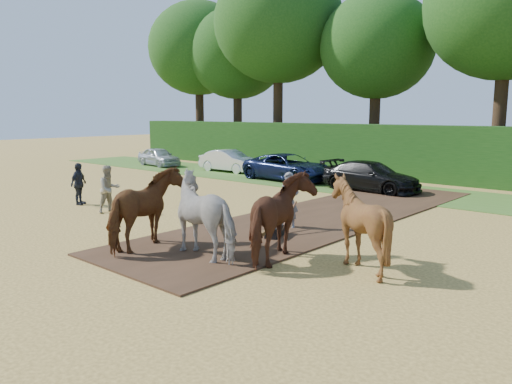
{
  "coord_description": "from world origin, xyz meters",
  "views": [
    {
      "loc": [
        11.19,
        -7.62,
        3.66
      ],
      "look_at": [
        1.79,
        3.0,
        1.4
      ],
      "focal_mm": 35.0,
      "sensor_mm": 36.0,
      "label": 1
    }
  ],
  "objects_px": {
    "spectator_near": "(109,189)",
    "parked_cars": "(397,177)",
    "plough_team": "(248,216)",
    "spectator_far": "(79,184)"
  },
  "relations": [
    {
      "from": "spectator_near",
      "to": "parked_cars",
      "type": "relative_size",
      "value": 0.05
    },
    {
      "from": "spectator_far",
      "to": "plough_team",
      "type": "xyz_separation_m",
      "value": [
        10.06,
        -0.96,
        0.24
      ]
    },
    {
      "from": "spectator_near",
      "to": "spectator_far",
      "type": "xyz_separation_m",
      "value": [
        -2.29,
        0.06,
        -0.03
      ]
    },
    {
      "from": "spectator_near",
      "to": "parked_cars",
      "type": "bearing_deg",
      "value": -23.69
    },
    {
      "from": "spectator_near",
      "to": "spectator_far",
      "type": "relative_size",
      "value": 1.04
    },
    {
      "from": "plough_team",
      "to": "parked_cars",
      "type": "height_order",
      "value": "plough_team"
    },
    {
      "from": "spectator_far",
      "to": "parked_cars",
      "type": "height_order",
      "value": "spectator_far"
    },
    {
      "from": "spectator_far",
      "to": "parked_cars",
      "type": "distance_m",
      "value": 14.02
    },
    {
      "from": "plough_team",
      "to": "parked_cars",
      "type": "xyz_separation_m",
      "value": [
        -1.92,
        12.37,
        -0.37
      ]
    },
    {
      "from": "spectator_near",
      "to": "parked_cars",
      "type": "height_order",
      "value": "spectator_near"
    }
  ]
}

